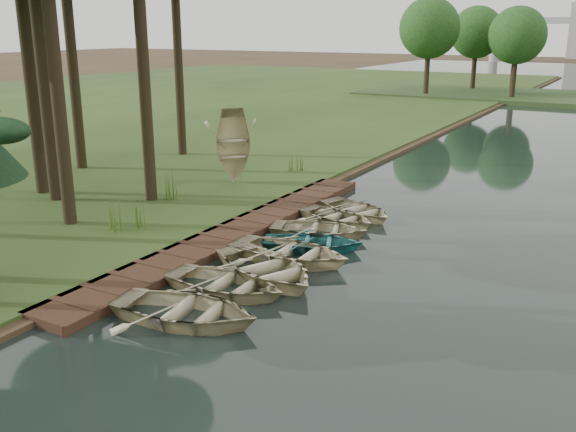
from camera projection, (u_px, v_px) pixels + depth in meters
The scene contains 15 objects.
ground at pixel (277, 245), 20.71m from camera, with size 300.00×300.00×0.00m, color #3D2F1D.
boardwalk at pixel (236, 233), 21.42m from camera, with size 1.60×16.00×0.30m, color #372115.
rowboat_0 at pixel (185, 307), 15.07m from camera, with size 2.61×3.65×0.76m, color tan.
rowboat_1 at pixel (226, 281), 16.71m from camera, with size 2.43×3.40×0.70m, color tan.
rowboat_2 at pixel (266, 265), 17.69m from camera, with size 2.74×3.84×0.80m, color tan.
rowboat_3 at pixel (290, 249), 18.96m from camera, with size 2.67×3.74×0.77m, color tan.
rowboat_4 at pixel (313, 240), 19.96m from camera, with size 2.22×3.11×0.64m, color #297472.
rowboat_5 at pixel (319, 227), 21.23m from camera, with size 2.31×3.24×0.67m, color tan.
rowboat_6 at pixel (337, 214), 22.76m from camera, with size 2.16×3.02×0.63m, color tan.
rowboat_7 at pixel (356, 207), 23.56m from camera, with size 2.32×3.24×0.67m, color tan.
stored_rowboat at pixel (233, 175), 27.65m from camera, with size 2.28×3.20×0.66m, color tan.
reeds_0 at pixel (116, 215), 20.99m from camera, with size 0.60×0.60×1.08m, color #3F661E.
reeds_1 at pixel (139, 215), 21.33m from camera, with size 0.60×0.60×0.89m, color #3F661E.
reeds_2 at pixel (174, 185), 24.92m from camera, with size 0.60×0.60×1.08m, color #3F661E.
reeds_3 at pixel (295, 162), 29.80m from camera, with size 0.60×0.60×0.86m, color #3F661E.
Camera 1 is at (10.01, -16.85, 6.75)m, focal length 40.00 mm.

